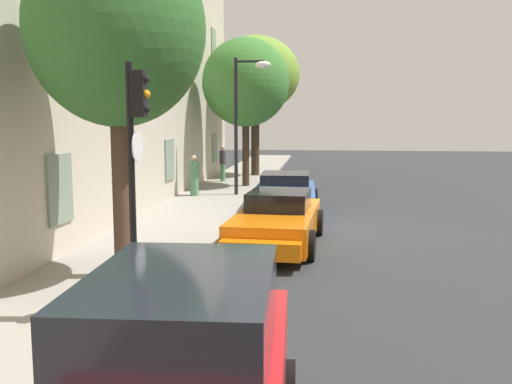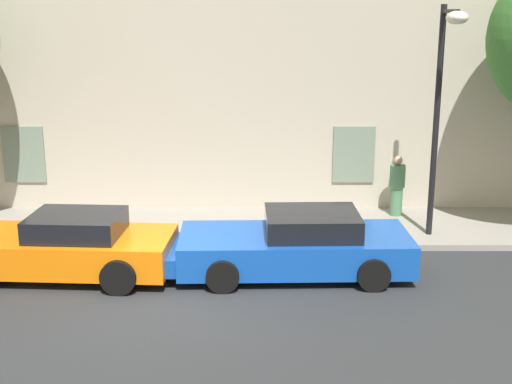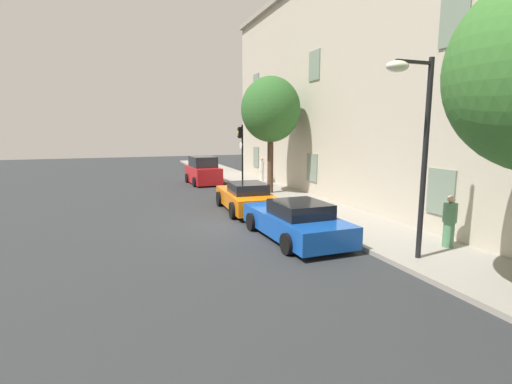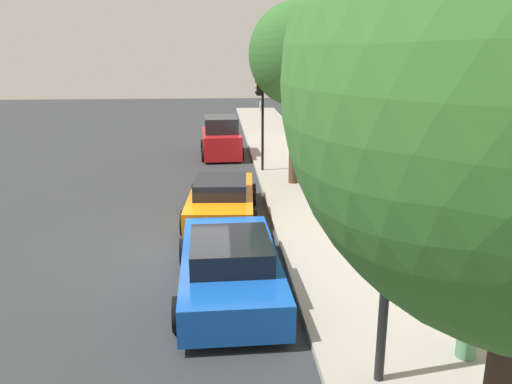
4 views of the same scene
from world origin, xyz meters
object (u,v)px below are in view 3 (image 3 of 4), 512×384
object	(u,v)px
sportscar_red_lead	(245,197)
pedestrian_admiring	(449,221)
sportscar_yellow_flank	(293,220)
street_lamp	(414,121)
hatchback_parked	(203,172)
traffic_light	(241,145)
pedestrian_bystander	(262,170)
tree_far_end	(271,110)

from	to	relation	value
sportscar_red_lead	pedestrian_admiring	bearing A→B (deg)	26.18
sportscar_yellow_flank	street_lamp	xyz separation A→B (m)	(3.48, 1.69, 3.23)
sportscar_red_lead	hatchback_parked	world-z (taller)	hatchback_parked
street_lamp	sportscar_yellow_flank	bearing A→B (deg)	-154.08
traffic_light	pedestrian_admiring	world-z (taller)	traffic_light
traffic_light	sportscar_yellow_flank	bearing A→B (deg)	-8.31
sportscar_yellow_flank	pedestrian_admiring	xyz separation A→B (m)	(3.00, 3.69, 0.35)
traffic_light	pedestrian_admiring	xyz separation A→B (m)	(13.20, 2.20, -1.77)
street_lamp	pedestrian_bystander	bearing A→B (deg)	173.45
street_lamp	pedestrian_bystander	distance (m)	15.73
street_lamp	pedestrian_admiring	bearing A→B (deg)	103.39
sportscar_red_lead	tree_far_end	bearing A→B (deg)	142.19
sportscar_red_lead	sportscar_yellow_flank	world-z (taller)	sportscar_red_lead
sportscar_yellow_flank	traffic_light	size ratio (longest dim) A/B	1.38
sportscar_yellow_flank	pedestrian_admiring	bearing A→B (deg)	50.93
sportscar_red_lead	hatchback_parked	distance (m)	9.00
pedestrian_admiring	pedestrian_bystander	distance (m)	14.90
street_lamp	pedestrian_bystander	xyz separation A→B (m)	(-15.37, 1.77, -2.80)
sportscar_yellow_flank	traffic_light	world-z (taller)	traffic_light
sportscar_yellow_flank	traffic_light	xyz separation A→B (m)	(-10.20, 1.49, 2.12)
pedestrian_admiring	pedestrian_bystander	xyz separation A→B (m)	(-14.90, -0.24, 0.09)
pedestrian_admiring	street_lamp	bearing A→B (deg)	-76.61
sportscar_yellow_flank	pedestrian_admiring	size ratio (longest dim) A/B	3.32
hatchback_parked	pedestrian_admiring	world-z (taller)	hatchback_parked
sportscar_yellow_flank	hatchback_parked	distance (m)	13.74
sportscar_yellow_flank	tree_far_end	xyz separation A→B (m)	(-8.11, 2.50, 4.08)
pedestrian_bystander	sportscar_red_lead	bearing A→B (deg)	-26.50
traffic_light	tree_far_end	bearing A→B (deg)	25.87
hatchback_parked	pedestrian_bystander	xyz separation A→B (m)	(1.84, 3.52, 0.17)
street_lamp	pedestrian_bystander	world-z (taller)	street_lamp
sportscar_yellow_flank	tree_far_end	distance (m)	9.42
hatchback_parked	tree_far_end	size ratio (longest dim) A/B	0.59
traffic_light	street_lamp	xyz separation A→B (m)	(13.68, 0.20, 1.11)
hatchback_parked	traffic_light	bearing A→B (deg)	23.71
sportscar_red_lead	street_lamp	size ratio (longest dim) A/B	0.95
tree_far_end	pedestrian_bystander	size ratio (longest dim) A/B	3.74
hatchback_parked	traffic_light	world-z (taller)	traffic_light
sportscar_red_lead	sportscar_yellow_flank	xyz separation A→B (m)	(4.74, 0.11, -0.02)
hatchback_parked	street_lamp	world-z (taller)	street_lamp
tree_far_end	pedestrian_admiring	world-z (taller)	tree_far_end
hatchback_parked	street_lamp	distance (m)	17.56
hatchback_parked	street_lamp	xyz separation A→B (m)	(17.22, 1.75, 2.97)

